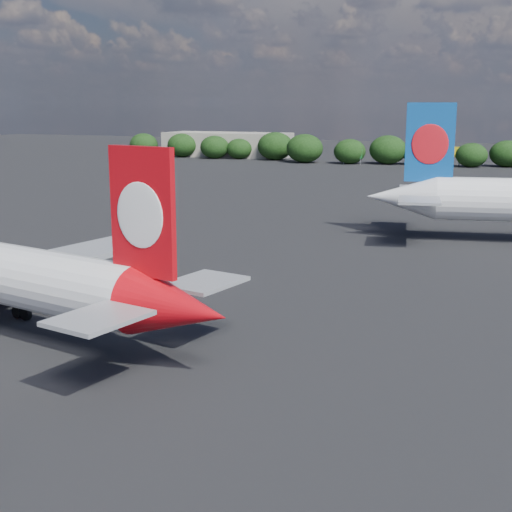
% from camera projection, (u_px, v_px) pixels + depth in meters
% --- Properties ---
extents(ground, '(500.00, 500.00, 0.00)m').
position_uv_depth(ground, '(275.00, 235.00, 98.07)').
color(ground, black).
rests_on(ground, ground).
extents(terminal_building, '(42.00, 16.00, 8.00)m').
position_uv_depth(terminal_building, '(228.00, 145.00, 240.55)').
color(terminal_building, gray).
rests_on(terminal_building, ground).
extents(highway_sign, '(6.00, 0.30, 4.50)m').
position_uv_depth(highway_sign, '(352.00, 154.00, 209.38)').
color(highway_sign, '#166F29').
rests_on(highway_sign, ground).
extents(billboard_yellow, '(5.00, 0.30, 5.50)m').
position_uv_depth(billboard_yellow, '(460.00, 153.00, 203.96)').
color(billboard_yellow, yellow).
rests_on(billboard_yellow, ground).
extents(horizon_treeline, '(207.80, 16.21, 9.22)m').
position_uv_depth(horizon_treeline, '(441.00, 152.00, 204.35)').
color(horizon_treeline, black).
rests_on(horizon_treeline, ground).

